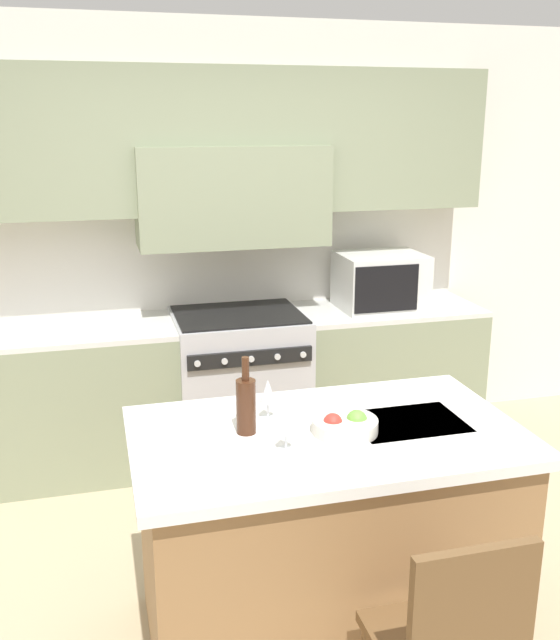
# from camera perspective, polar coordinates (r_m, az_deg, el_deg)

# --- Properties ---
(ground_plane) EXTENTS (10.00, 10.00, 0.00)m
(ground_plane) POSITION_cam_1_polar(r_m,az_deg,el_deg) (3.31, 3.65, -23.68)
(ground_plane) COLOR tan
(back_cabinetry) EXTENTS (10.00, 0.46, 2.70)m
(back_cabinetry) POSITION_cam_1_polar(r_m,az_deg,el_deg) (4.56, -4.18, 9.22)
(back_cabinetry) COLOR silver
(back_cabinetry) RESTS_ON ground_plane
(back_counter) EXTENTS (3.20, 0.62, 0.91)m
(back_counter) POSITION_cam_1_polar(r_m,az_deg,el_deg) (4.59, -3.31, -5.28)
(back_counter) COLOR gray
(back_counter) RESTS_ON ground_plane
(range_stove) EXTENTS (0.81, 0.70, 0.94)m
(range_stove) POSITION_cam_1_polar(r_m,az_deg,el_deg) (4.56, -3.26, -5.19)
(range_stove) COLOR #B7B7BC
(range_stove) RESTS_ON ground_plane
(microwave) EXTENTS (0.54, 0.44, 0.36)m
(microwave) POSITION_cam_1_polar(r_m,az_deg,el_deg) (4.67, 8.02, 3.11)
(microwave) COLOR silver
(microwave) RESTS_ON back_counter
(kitchen_island) EXTENTS (1.53, 0.90, 0.93)m
(kitchen_island) POSITION_cam_1_polar(r_m,az_deg,el_deg) (3.04, 3.63, -16.73)
(kitchen_island) COLOR olive
(kitchen_island) RESTS_ON ground_plane
(wine_bottle) EXTENTS (0.08, 0.08, 0.31)m
(wine_bottle) POSITION_cam_1_polar(r_m,az_deg,el_deg) (2.76, -2.74, -6.76)
(wine_bottle) COLOR #422314
(wine_bottle) RESTS_ON kitchen_island
(wine_glass_near) EXTENTS (0.06, 0.06, 0.17)m
(wine_glass_near) POSITION_cam_1_polar(r_m,az_deg,el_deg) (2.62, 0.48, -8.13)
(wine_glass_near) COLOR white
(wine_glass_near) RESTS_ON kitchen_island
(wine_glass_far) EXTENTS (0.06, 0.06, 0.17)m
(wine_glass_far) POSITION_cam_1_polar(r_m,az_deg,el_deg) (2.88, -0.98, -5.80)
(wine_glass_far) COLOR white
(wine_glass_far) RESTS_ON kitchen_island
(fruit_bowl) EXTENTS (0.26, 0.26, 0.08)m
(fruit_bowl) POSITION_cam_1_polar(r_m,az_deg,el_deg) (2.81, 5.23, -8.34)
(fruit_bowl) COLOR silver
(fruit_bowl) RESTS_ON kitchen_island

